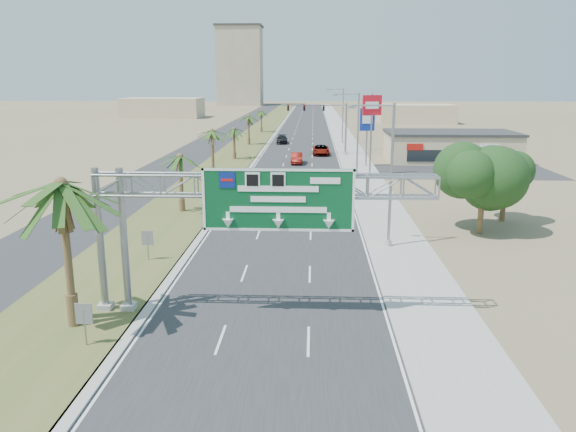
% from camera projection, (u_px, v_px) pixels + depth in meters
% --- Properties ---
extents(road, '(12.00, 300.00, 0.02)m').
position_uv_depth(road, '(304.00, 133.00, 125.42)').
color(road, '#28282B').
rests_on(road, ground).
extents(sidewalk_right, '(4.00, 300.00, 0.10)m').
position_uv_depth(sidewalk_right, '(342.00, 133.00, 125.05)').
color(sidewalk_right, '#9E9B93').
rests_on(sidewalk_right, ground).
extents(median_grass, '(7.00, 300.00, 0.12)m').
position_uv_depth(median_grass, '(259.00, 132.00, 125.85)').
color(median_grass, '#4A5B28').
rests_on(median_grass, ground).
extents(opposing_road, '(8.00, 300.00, 0.02)m').
position_uv_depth(opposing_road, '(228.00, 132.00, 126.16)').
color(opposing_road, '#28282B').
rests_on(opposing_road, ground).
extents(sign_gantry, '(16.75, 1.24, 7.50)m').
position_uv_depth(sign_gantry, '(246.00, 197.00, 26.90)').
color(sign_gantry, gray).
rests_on(sign_gantry, ground).
extents(palm_near, '(5.70, 5.70, 8.35)m').
position_uv_depth(palm_near, '(61.00, 185.00, 25.18)').
color(palm_near, brown).
rests_on(palm_near, ground).
extents(palm_row_b, '(3.99, 3.99, 5.95)m').
position_uv_depth(palm_row_b, '(180.00, 158.00, 48.97)').
color(palm_row_b, brown).
rests_on(palm_row_b, ground).
extents(palm_row_c, '(3.99, 3.99, 6.75)m').
position_uv_depth(palm_row_c, '(212.00, 132.00, 64.32)').
color(palm_row_c, brown).
rests_on(palm_row_c, ground).
extents(palm_row_d, '(3.99, 3.99, 5.45)m').
position_uv_depth(palm_row_d, '(234.00, 130.00, 82.08)').
color(palm_row_d, brown).
rests_on(palm_row_d, ground).
extents(palm_row_e, '(3.99, 3.99, 6.15)m').
position_uv_depth(palm_row_e, '(249.00, 117.00, 100.37)').
color(palm_row_e, brown).
rests_on(palm_row_e, ground).
extents(palm_row_f, '(3.99, 3.99, 5.75)m').
position_uv_depth(palm_row_f, '(261.00, 111.00, 124.73)').
color(palm_row_f, brown).
rests_on(palm_row_f, ground).
extents(streetlight_near, '(3.27, 0.44, 10.00)m').
position_uv_depth(streetlight_near, '(388.00, 182.00, 38.58)').
color(streetlight_near, gray).
rests_on(streetlight_near, ground).
extents(streetlight_mid, '(3.27, 0.44, 10.00)m').
position_uv_depth(streetlight_mid, '(356.00, 138.00, 67.70)').
color(streetlight_mid, gray).
rests_on(streetlight_mid, ground).
extents(streetlight_far, '(3.27, 0.44, 10.00)m').
position_uv_depth(streetlight_far, '(342.00, 118.00, 102.64)').
color(streetlight_far, gray).
rests_on(streetlight_far, ground).
extents(signal_mast, '(10.28, 0.71, 8.00)m').
position_uv_depth(signal_mast, '(333.00, 124.00, 87.14)').
color(signal_mast, gray).
rests_on(signal_mast, ground).
extents(store_building, '(18.00, 10.00, 4.00)m').
position_uv_depth(store_building, '(450.00, 147.00, 81.29)').
color(store_building, '#CAB288').
rests_on(store_building, ground).
extents(oak_near, '(4.50, 4.50, 6.80)m').
position_uv_depth(oak_near, '(484.00, 175.00, 42.17)').
color(oak_near, brown).
rests_on(oak_near, ground).
extents(oak_far, '(3.50, 3.50, 5.60)m').
position_uv_depth(oak_far, '(506.00, 176.00, 46.09)').
color(oak_far, brown).
rests_on(oak_far, ground).
extents(median_signback_a, '(0.75, 0.08, 2.08)m').
position_uv_depth(median_signback_a, '(84.00, 317.00, 24.47)').
color(median_signback_a, gray).
rests_on(median_signback_a, ground).
extents(median_signback_b, '(0.75, 0.08, 2.08)m').
position_uv_depth(median_signback_b, '(147.00, 240.00, 36.15)').
color(median_signback_b, gray).
rests_on(median_signback_b, ground).
extents(tower_distant, '(20.00, 16.00, 35.00)m').
position_uv_depth(tower_distant, '(240.00, 66.00, 258.58)').
color(tower_distant, tan).
rests_on(tower_distant, ground).
extents(building_distant_left, '(24.00, 14.00, 6.00)m').
position_uv_depth(building_distant_left, '(163.00, 108.00, 175.21)').
color(building_distant_left, '#CAB288').
rests_on(building_distant_left, ground).
extents(building_distant_right, '(20.00, 12.00, 5.00)m').
position_uv_depth(building_distant_right, '(416.00, 114.00, 152.65)').
color(building_distant_right, '#CAB288').
rests_on(building_distant_right, ground).
extents(car_left_lane, '(1.98, 4.15, 1.37)m').
position_uv_depth(car_left_lane, '(270.00, 181.00, 61.38)').
color(car_left_lane, black).
rests_on(car_left_lane, ground).
extents(car_mid_lane, '(1.76, 4.71, 1.54)m').
position_uv_depth(car_mid_lane, '(297.00, 158.00, 78.97)').
color(car_mid_lane, '#650F09').
rests_on(car_mid_lane, ground).
extents(car_right_lane, '(2.57, 5.48, 1.52)m').
position_uv_depth(car_right_lane, '(321.00, 150.00, 88.07)').
color(car_right_lane, gray).
rests_on(car_right_lane, ground).
extents(car_far, '(2.31, 5.18, 1.48)m').
position_uv_depth(car_far, '(282.00, 139.00, 104.01)').
color(car_far, black).
rests_on(car_far, ground).
extents(pole_sign_red_near, '(2.39, 0.94, 9.93)m').
position_uv_depth(pole_sign_red_near, '(372.00, 111.00, 67.75)').
color(pole_sign_red_near, gray).
rests_on(pole_sign_red_near, ground).
extents(pole_sign_blue, '(2.02, 0.63, 8.04)m').
position_uv_depth(pole_sign_blue, '(367.00, 122.00, 75.13)').
color(pole_sign_blue, gray).
rests_on(pole_sign_blue, ground).
extents(pole_sign_red_far, '(2.20, 0.88, 8.74)m').
position_uv_depth(pole_sign_red_far, '(372.00, 108.00, 92.81)').
color(pole_sign_red_far, gray).
rests_on(pole_sign_red_far, ground).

